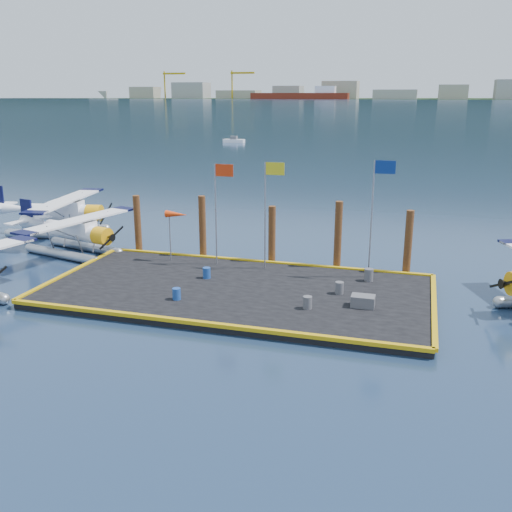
{
  "coord_description": "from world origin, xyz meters",
  "views": [
    {
      "loc": [
        8.93,
        -27.04,
        10.36
      ],
      "look_at": [
        0.48,
        2.0,
        1.64
      ],
      "focal_mm": 40.0,
      "sensor_mm": 36.0,
      "label": 1
    }
  ],
  "objects_px": {
    "drum_0": "(207,273)",
    "crate": "(363,301)",
    "flagpole_yellow": "(269,199)",
    "piling_2": "(272,237)",
    "drum_3": "(177,294)",
    "piling_4": "(408,245)",
    "flagpole_red": "(219,199)",
    "drum_1": "(307,303)",
    "piling_0": "(138,226)",
    "flagpole_blue": "(376,202)",
    "windsock": "(176,216)",
    "seaplane_b": "(76,234)",
    "drum_4": "(369,275)",
    "drum_2": "(339,288)",
    "piling_3": "(338,238)",
    "seaplane_c": "(62,214)",
    "piling_1": "(203,229)"
  },
  "relations": [
    {
      "from": "drum_3",
      "to": "piling_2",
      "type": "bearing_deg",
      "value": 70.2
    },
    {
      "from": "crate",
      "to": "seaplane_c",
      "type": "bearing_deg",
      "value": 157.21
    },
    {
      "from": "drum_0",
      "to": "crate",
      "type": "xyz_separation_m",
      "value": [
        8.8,
        -2.01,
        -0.02
      ]
    },
    {
      "from": "drum_4",
      "to": "piling_3",
      "type": "height_order",
      "value": "piling_3"
    },
    {
      "from": "crate",
      "to": "piling_3",
      "type": "xyz_separation_m",
      "value": [
        -2.19,
        6.3,
        1.47
      ]
    },
    {
      "from": "flagpole_blue",
      "to": "windsock",
      "type": "relative_size",
      "value": 2.08
    },
    {
      "from": "drum_1",
      "to": "flagpole_yellow",
      "type": "bearing_deg",
      "value": 121.33
    },
    {
      "from": "seaplane_c",
      "to": "drum_4",
      "type": "bearing_deg",
      "value": 68.01
    },
    {
      "from": "seaplane_b",
      "to": "drum_4",
      "type": "height_order",
      "value": "seaplane_b"
    },
    {
      "from": "drum_0",
      "to": "drum_4",
      "type": "bearing_deg",
      "value": 13.0
    },
    {
      "from": "crate",
      "to": "flagpole_blue",
      "type": "height_order",
      "value": "flagpole_blue"
    },
    {
      "from": "piling_3",
      "to": "drum_1",
      "type": "bearing_deg",
      "value": -92.57
    },
    {
      "from": "flagpole_yellow",
      "to": "windsock",
      "type": "relative_size",
      "value": 1.99
    },
    {
      "from": "seaplane_c",
      "to": "piling_1",
      "type": "xyz_separation_m",
      "value": [
        12.59,
        -3.48,
        0.52
      ]
    },
    {
      "from": "drum_3",
      "to": "flagpole_blue",
      "type": "distance_m",
      "value": 11.71
    },
    {
      "from": "drum_0",
      "to": "crate",
      "type": "distance_m",
      "value": 9.03
    },
    {
      "from": "seaplane_b",
      "to": "drum_2",
      "type": "relative_size",
      "value": 14.91
    },
    {
      "from": "seaplane_b",
      "to": "flagpole_yellow",
      "type": "distance_m",
      "value": 13.53
    },
    {
      "from": "piling_0",
      "to": "piling_1",
      "type": "height_order",
      "value": "piling_1"
    },
    {
      "from": "piling_4",
      "to": "drum_1",
      "type": "bearing_deg",
      "value": -120.66
    },
    {
      "from": "piling_2",
      "to": "flagpole_red",
      "type": "bearing_deg",
      "value": -150.2
    },
    {
      "from": "crate",
      "to": "flagpole_red",
      "type": "xyz_separation_m",
      "value": [
        -8.98,
        4.7,
        3.71
      ]
    },
    {
      "from": "flagpole_yellow",
      "to": "drum_3",
      "type": "bearing_deg",
      "value": -115.82
    },
    {
      "from": "piling_2",
      "to": "crate",
      "type": "bearing_deg",
      "value": -45.5
    },
    {
      "from": "piling_3",
      "to": "seaplane_c",
      "type": "bearing_deg",
      "value": 170.62
    },
    {
      "from": "drum_1",
      "to": "seaplane_b",
      "type": "bearing_deg",
      "value": 159.34
    },
    {
      "from": "drum_3",
      "to": "piling_1",
      "type": "relative_size",
      "value": 0.14
    },
    {
      "from": "drum_1",
      "to": "piling_0",
      "type": "xyz_separation_m",
      "value": [
        -12.67,
        7.3,
        1.29
      ]
    },
    {
      "from": "flagpole_yellow",
      "to": "piling_2",
      "type": "distance_m",
      "value": 3.07
    },
    {
      "from": "drum_1",
      "to": "drum_0",
      "type": "bearing_deg",
      "value": 154.37
    },
    {
      "from": "piling_4",
      "to": "piling_1",
      "type": "bearing_deg",
      "value": 180.0
    },
    {
      "from": "piling_2",
      "to": "piling_4",
      "type": "xyz_separation_m",
      "value": [
        8.0,
        0.0,
        0.1
      ]
    },
    {
      "from": "piling_3",
      "to": "piling_4",
      "type": "height_order",
      "value": "piling_3"
    },
    {
      "from": "seaplane_b",
      "to": "piling_2",
      "type": "height_order",
      "value": "piling_2"
    },
    {
      "from": "seaplane_c",
      "to": "drum_1",
      "type": "xyz_separation_m",
      "value": [
        20.77,
        -10.78,
        -0.88
      ]
    },
    {
      "from": "drum_3",
      "to": "piling_4",
      "type": "distance_m",
      "value": 13.47
    },
    {
      "from": "drum_4",
      "to": "piling_3",
      "type": "relative_size",
      "value": 0.16
    },
    {
      "from": "crate",
      "to": "piling_1",
      "type": "xyz_separation_m",
      "value": [
        -10.69,
        6.3,
        1.42
      ]
    },
    {
      "from": "piling_3",
      "to": "piling_4",
      "type": "relative_size",
      "value": 1.07
    },
    {
      "from": "seaplane_c",
      "to": "drum_2",
      "type": "relative_size",
      "value": 16.46
    },
    {
      "from": "drum_2",
      "to": "windsock",
      "type": "relative_size",
      "value": 0.2
    },
    {
      "from": "flagpole_red",
      "to": "flagpole_blue",
      "type": "distance_m",
      "value": 8.99
    },
    {
      "from": "seaplane_b",
      "to": "piling_3",
      "type": "bearing_deg",
      "value": 107.58
    },
    {
      "from": "drum_1",
      "to": "crate",
      "type": "bearing_deg",
      "value": 21.74
    },
    {
      "from": "windsock",
      "to": "piling_2",
      "type": "relative_size",
      "value": 0.82
    },
    {
      "from": "crate",
      "to": "piling_2",
      "type": "xyz_separation_m",
      "value": [
        -6.19,
        6.3,
        1.22
      ]
    },
    {
      "from": "drum_4",
      "to": "crate",
      "type": "relative_size",
      "value": 0.62
    },
    {
      "from": "seaplane_c",
      "to": "piling_4",
      "type": "bearing_deg",
      "value": 74.07
    },
    {
      "from": "piling_0",
      "to": "crate",
      "type": "bearing_deg",
      "value": -22.52
    },
    {
      "from": "drum_4",
      "to": "flagpole_yellow",
      "type": "bearing_deg",
      "value": 173.43
    }
  ]
}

